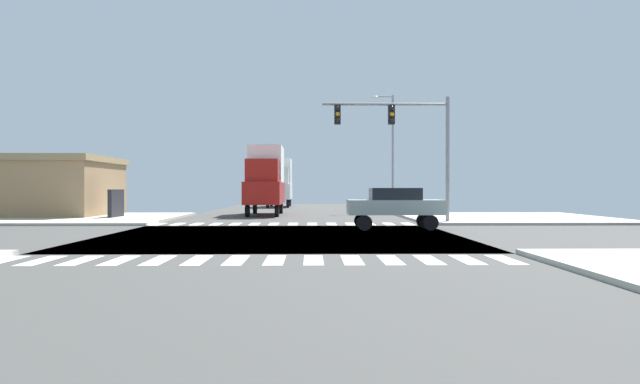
# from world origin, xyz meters

# --- Properties ---
(ground) EXTENTS (90.00, 90.00, 0.05)m
(ground) POSITION_xyz_m (0.00, 0.00, -0.03)
(ground) COLOR #40403D
(sidewalk_corner_ne) EXTENTS (12.00, 12.00, 0.14)m
(sidewalk_corner_ne) POSITION_xyz_m (13.00, 12.00, 0.07)
(sidewalk_corner_ne) COLOR #B2ADA3
(sidewalk_corner_ne) RESTS_ON ground
(sidewalk_corner_nw) EXTENTS (12.00, 12.00, 0.14)m
(sidewalk_corner_nw) POSITION_xyz_m (-13.00, 12.00, 0.07)
(sidewalk_corner_nw) COLOR #B1AF9B
(sidewalk_corner_nw) RESTS_ON ground
(crosswalk_near) EXTENTS (13.50, 2.00, 0.01)m
(crosswalk_near) POSITION_xyz_m (-0.25, -7.30, 0.00)
(crosswalk_near) COLOR white
(crosswalk_near) RESTS_ON ground
(crosswalk_far) EXTENTS (13.50, 2.00, 0.01)m
(crosswalk_far) POSITION_xyz_m (-0.25, 7.30, 0.00)
(crosswalk_far) COLOR white
(crosswalk_far) RESTS_ON ground
(traffic_signal_mast) EXTENTS (6.68, 0.55, 6.67)m
(traffic_signal_mast) POSITION_xyz_m (5.81, 7.40, 4.93)
(traffic_signal_mast) COLOR gray
(traffic_signal_mast) RESTS_ON ground
(street_lamp) EXTENTS (1.78, 0.32, 9.17)m
(street_lamp) POSITION_xyz_m (7.39, 21.93, 5.40)
(street_lamp) COLOR gray
(street_lamp) RESTS_ON ground
(box_truck_queued_2) EXTENTS (2.40, 7.20, 4.85)m
(box_truck_queued_2) POSITION_xyz_m (-2.00, 17.31, 2.56)
(box_truck_queued_2) COLOR black
(box_truck_queued_2) RESTS_ON ground
(sedan_trailing_1) EXTENTS (4.30, 1.80, 1.88)m
(sedan_trailing_1) POSITION_xyz_m (5.00, 3.50, 1.12)
(sedan_trailing_1) COLOR black
(sedan_trailing_1) RESTS_ON ground
(box_truck_inner_3) EXTENTS (2.40, 7.20, 4.85)m
(box_truck_inner_3) POSITION_xyz_m (-2.00, 34.37, 2.56)
(box_truck_inner_3) COLOR black
(box_truck_inner_3) RESTS_ON ground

